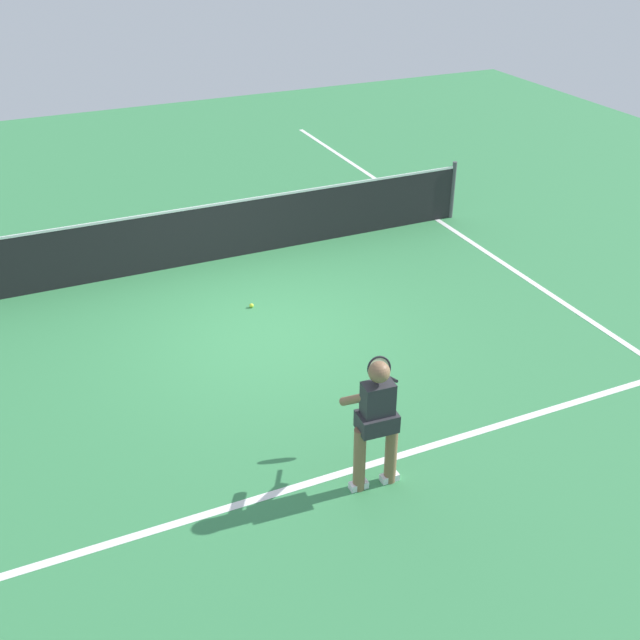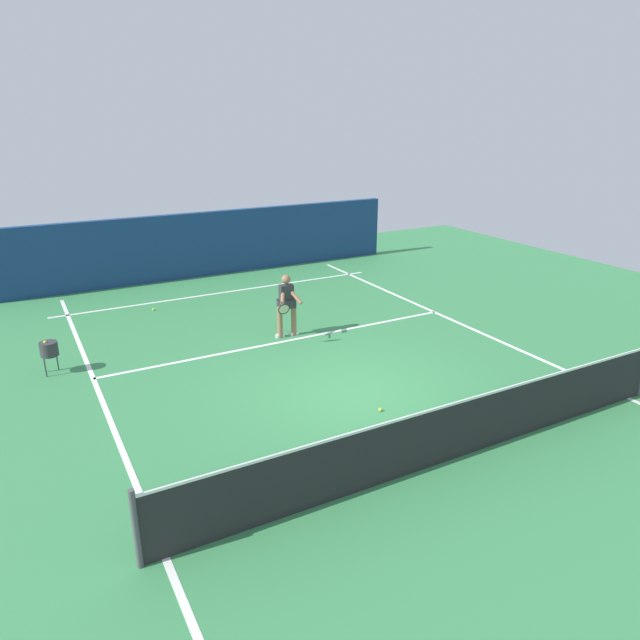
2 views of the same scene
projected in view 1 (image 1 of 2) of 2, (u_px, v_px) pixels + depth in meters
ground_plane at (267, 330)px, 11.08m from camera, size 26.57×26.57×0.00m
service_line_marking at (370, 464)px, 8.53m from camera, size 8.85×0.10×0.01m
sideline_right_marking at (520, 274)px, 12.65m from camera, size 0.10×18.44×0.01m
court_net at (212, 233)px, 12.86m from camera, size 9.53×0.08×1.09m
tennis_player at (377, 419)px, 7.87m from camera, size 0.82×0.92×1.55m
tennis_ball_near at (251, 305)px, 11.65m from camera, size 0.07×0.07×0.07m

